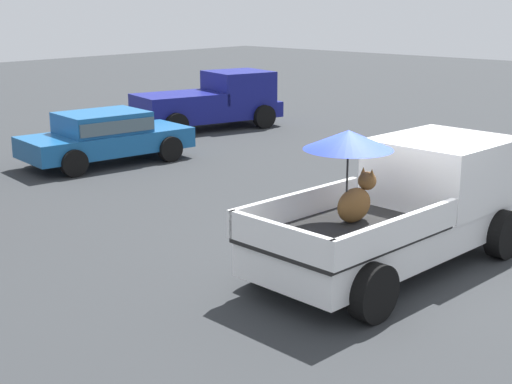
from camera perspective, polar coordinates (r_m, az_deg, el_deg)
ground_plane at (r=11.80m, az=10.26°, el=-5.88°), size 80.00×80.00×0.00m
pickup_truck_main at (r=11.86m, az=11.68°, el=-0.88°), size 5.16×2.51×2.28m
pickup_truck_red at (r=24.14m, az=-3.39°, el=7.03°), size 5.11×3.14×1.80m
parked_sedan_near at (r=19.24m, az=-11.62°, el=4.38°), size 4.52×2.47×1.33m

